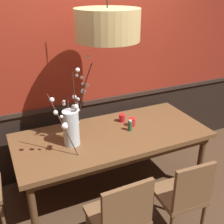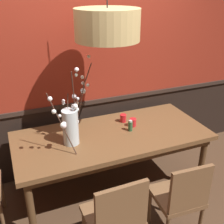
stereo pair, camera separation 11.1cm
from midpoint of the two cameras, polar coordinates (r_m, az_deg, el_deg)
The scene contains 12 objects.
ground_plane at distance 3.49m, azimuth -0.94°, elevation -15.15°, with size 24.00×24.00×0.00m, color #4C3321.
back_wall at distance 3.39m, azimuth -5.55°, elevation 9.18°, with size 6.03×0.14×2.69m.
dining_table at distance 3.11m, azimuth -1.03°, elevation -5.77°, with size 2.11×0.95×0.74m.
chair_near_side_left at distance 2.42m, azimuth 0.35°, elevation -20.44°, with size 0.46×0.42×0.92m.
chair_far_side_left at distance 3.84m, azimuth -10.77°, elevation -2.14°, with size 0.48×0.44×0.93m.
chair_far_side_right at distance 3.97m, azimuth -2.28°, elevation -0.55°, with size 0.44×0.44×0.97m.
chair_near_side_right at distance 2.69m, azimuth 13.12°, elevation -16.15°, with size 0.43×0.44×0.90m.
vase_with_blossoms at distance 2.82m, azimuth -9.36°, elevation -2.79°, with size 0.53×0.52×0.85m.
candle_holder_nearer_center at distance 3.21m, azimuth 3.13°, elevation -2.04°, with size 0.08×0.08×0.09m.
candle_holder_nearer_edge at distance 3.31m, azimuth 1.10°, elevation -1.21°, with size 0.08×0.08×0.09m.
condiment_bottle at distance 3.11m, azimuth 2.67°, elevation -2.76°, with size 0.05×0.05×0.13m.
pendant_lamp at distance 2.69m, azimuth -2.20°, elevation 17.29°, with size 0.61×0.61×0.94m.
Camera 1 is at (-1.12, -2.42, 2.25)m, focal length 44.97 mm.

